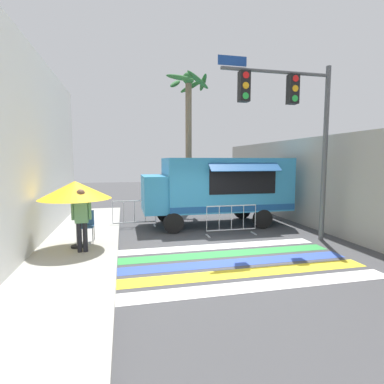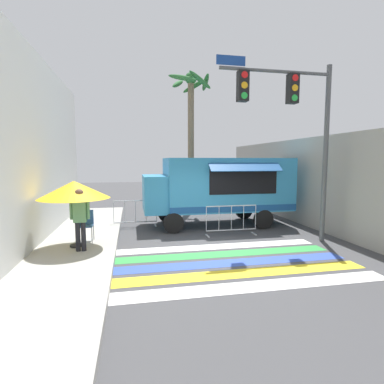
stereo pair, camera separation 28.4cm
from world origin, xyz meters
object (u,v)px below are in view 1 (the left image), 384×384
object	(u,v)px
palm_tree	(189,116)
folding_chair	(86,223)
traffic_signal_pole	(293,114)
barricade_side	(135,214)
barricade_front	(231,220)
patio_umbrella	(75,190)
vendor_person	(82,216)
food_truck	(215,186)

from	to	relation	value
palm_tree	folding_chair	bearing A→B (deg)	-128.88
traffic_signal_pole	folding_chair	distance (m)	7.38
traffic_signal_pole	palm_tree	bearing A→B (deg)	106.75
traffic_signal_pole	barricade_side	size ratio (longest dim) A/B	3.32
barricade_front	folding_chair	bearing A→B (deg)	-175.50
patio_umbrella	vendor_person	distance (m)	0.86
patio_umbrella	folding_chair	world-z (taller)	patio_umbrella
food_truck	palm_tree	distance (m)	4.79
traffic_signal_pole	patio_umbrella	xyz separation A→B (m)	(-6.67, 0.29, -2.32)
palm_tree	traffic_signal_pole	bearing A→B (deg)	-73.25
patio_umbrella	barricade_front	xyz separation A→B (m)	(5.14, 1.01, -1.31)
barricade_front	food_truck	bearing A→B (deg)	92.23
patio_umbrella	barricade_front	bearing A→B (deg)	11.13
food_truck	palm_tree	bearing A→B (deg)	96.03
traffic_signal_pole	food_truck	bearing A→B (deg)	117.31
folding_chair	barricade_front	distance (m)	4.97
folding_chair	palm_tree	size ratio (longest dim) A/B	0.13
barricade_front	vendor_person	bearing A→B (deg)	-163.10
patio_umbrella	palm_tree	size ratio (longest dim) A/B	0.28
barricade_front	barricade_side	distance (m)	3.99
food_truck	folding_chair	bearing A→B (deg)	-155.87
traffic_signal_pole	patio_umbrella	world-z (taller)	traffic_signal_pole
palm_tree	barricade_front	bearing A→B (deg)	-85.28
food_truck	traffic_signal_pole	world-z (taller)	traffic_signal_pole
patio_umbrella	palm_tree	bearing A→B (deg)	52.92
traffic_signal_pole	barricade_front	bearing A→B (deg)	139.56
traffic_signal_pole	barricade_front	size ratio (longest dim) A/B	3.07
food_truck	vendor_person	xyz separation A→B (m)	(-4.86, -3.29, -0.48)
food_truck	patio_umbrella	bearing A→B (deg)	-151.00
food_truck	vendor_person	bearing A→B (deg)	-145.85
folding_chair	barricade_front	bearing A→B (deg)	8.72
barricade_side	folding_chair	bearing A→B (deg)	-122.02
vendor_person	palm_tree	distance (m)	8.93
palm_tree	food_truck	bearing A→B (deg)	-83.97
barricade_front	barricade_side	world-z (taller)	same
traffic_signal_pole	barricade_front	world-z (taller)	traffic_signal_pole
traffic_signal_pole	patio_umbrella	bearing A→B (deg)	177.47
food_truck	barricade_front	distance (m)	2.12
vendor_person	folding_chair	bearing A→B (deg)	82.93
food_truck	patio_umbrella	size ratio (longest dim) A/B	2.97
vendor_person	palm_tree	xyz separation A→B (m)	(4.49, 6.71, 3.82)
food_truck	barricade_side	world-z (taller)	food_truck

